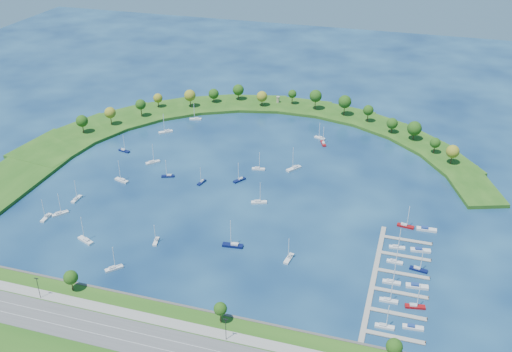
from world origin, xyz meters
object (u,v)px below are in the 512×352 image
(docked_boat_2, at_px, (389,300))
(moored_boat_19, at_px, (294,168))
(moored_boat_6, at_px, (259,202))
(moored_boat_20, at_px, (168,175))
(docked_boat_9, at_px, (420,250))
(moored_boat_13, at_px, (323,143))
(docked_boat_0, at_px, (385,326))
(moored_boat_8, at_px, (258,168))
(dock_system, at_px, (391,281))
(moored_boat_1, at_px, (320,137))
(moored_boat_2, at_px, (124,150))
(moored_boat_17, at_px, (289,258))
(moored_boat_11, at_px, (46,217))
(moored_boat_7, at_px, (60,213))
(docked_boat_1, at_px, (413,327))
(moored_boat_3, at_px, (202,182))
(moored_boat_15, at_px, (156,241))
(moored_boat_16, at_px, (114,268))
(moored_boat_0, at_px, (122,180))
(docked_boat_11, at_px, (426,229))
(moored_boat_10, at_px, (196,118))
(docked_boat_5, at_px, (417,286))
(docked_boat_6, at_px, (395,261))
(docked_boat_8, at_px, (397,247))
(moored_boat_5, at_px, (153,162))
(moored_boat_14, at_px, (233,245))
(moored_boat_18, at_px, (240,179))
(harbor_tower, at_px, (278,99))
(docked_boat_7, at_px, (419,269))
(moored_boat_4, at_px, (166,131))
(moored_boat_9, at_px, (77,199))
(docked_boat_3, at_px, (415,306))
(docked_boat_10, at_px, (405,225))
(moored_boat_12, at_px, (86,240))

(docked_boat_2, bearing_deg, moored_boat_19, 121.71)
(moored_boat_6, xyz_separation_m, moored_boat_20, (-57.36, 12.25, -0.04))
(moored_boat_20, xyz_separation_m, docked_boat_9, (140.44, -31.30, -0.19))
(moored_boat_13, distance_m, docked_boat_0, 163.21)
(moored_boat_8, bearing_deg, moored_boat_19, 6.88)
(dock_system, relative_size, moored_boat_8, 7.42)
(moored_boat_1, relative_size, moored_boat_20, 1.01)
(moored_boat_2, xyz_separation_m, moored_boat_17, (123.60, -76.65, 0.01))
(moored_boat_11, bearing_deg, moored_boat_7, 135.67)
(moored_boat_19, xyz_separation_m, docked_boat_1, (74.44, -112.85, -0.38))
(moored_boat_2, relative_size, moored_boat_3, 1.14)
(moored_boat_15, relative_size, moored_boat_16, 0.86)
(moored_boat_0, distance_m, docked_boat_9, 164.11)
(docked_boat_9, bearing_deg, docked_boat_11, 76.15)
(moored_boat_10, height_order, docked_boat_5, moored_boat_10)
(docked_boat_6, distance_m, docked_boat_8, 11.52)
(moored_boat_5, xyz_separation_m, moored_boat_14, (72.65, -65.66, 0.06))
(moored_boat_7, height_order, moored_boat_13, moored_boat_7)
(moored_boat_7, height_order, moored_boat_18, moored_boat_7)
(harbor_tower, distance_m, docked_boat_1, 233.70)
(moored_boat_20, bearing_deg, moored_boat_11, 34.94)
(moored_boat_17, xyz_separation_m, docked_boat_11, (58.04, 41.93, -0.18))
(docked_boat_7, bearing_deg, moored_boat_13, 128.55)
(docked_boat_1, bearing_deg, moored_boat_4, 136.03)
(moored_boat_9, relative_size, moored_boat_14, 0.80)
(docked_boat_2, bearing_deg, moored_boat_4, 140.41)
(moored_boat_1, distance_m, docked_boat_7, 139.38)
(moored_boat_6, xyz_separation_m, moored_boat_19, (8.66, 41.63, 0.07))
(docked_boat_3, bearing_deg, moored_boat_8, 125.14)
(moored_boat_3, bearing_deg, moored_boat_4, -127.57)
(moored_boat_8, distance_m, docked_boat_7, 116.86)
(docked_boat_11, bearing_deg, moored_boat_4, 154.97)
(docked_boat_5, height_order, docked_boat_11, docked_boat_11)
(moored_boat_9, bearing_deg, moored_boat_15, -110.71)
(moored_boat_8, xyz_separation_m, docked_boat_1, (94.04, -106.68, -0.28))
(moored_boat_16, xyz_separation_m, docked_boat_10, (119.83, 71.52, 0.01))
(moored_boat_9, height_order, docked_boat_7, docked_boat_7)
(dock_system, xyz_separation_m, docked_boat_5, (10.67, -0.58, 0.35))
(moored_boat_7, bearing_deg, moored_boat_6, -28.09)
(docked_boat_10, bearing_deg, docked_boat_3, -74.96)
(docked_boat_3, relative_size, docked_boat_5, 1.24)
(moored_boat_11, distance_m, docked_boat_2, 170.71)
(moored_boat_16, bearing_deg, moored_boat_13, 20.68)
(moored_boat_1, relative_size, moored_boat_16, 0.93)
(moored_boat_5, xyz_separation_m, moored_boat_19, (81.69, 16.60, 0.06))
(moored_boat_2, xyz_separation_m, docked_boat_9, (179.76, -53.09, -0.21))
(moored_boat_13, bearing_deg, moored_boat_7, 113.98)
(docked_boat_9, bearing_deg, moored_boat_15, -174.37)
(moored_boat_9, height_order, docked_boat_3, docked_boat_3)
(moored_boat_12, height_order, docked_boat_5, moored_boat_12)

